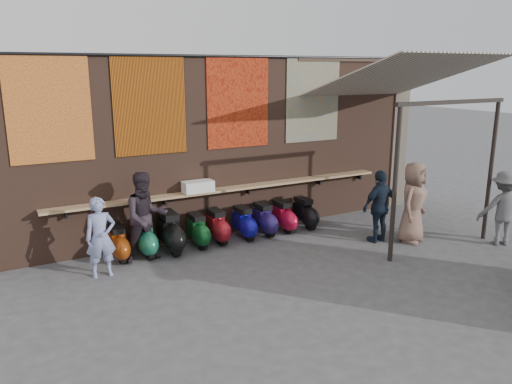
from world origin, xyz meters
TOP-DOWN VIEW (x-y plane):
  - ground at (0.00, 0.00)m, footprint 70.00×70.00m
  - brick_wall at (0.00, 2.70)m, footprint 10.00×0.40m
  - pier_right at (5.20, 2.70)m, footprint 0.50×0.50m
  - eating_counter at (0.00, 2.33)m, footprint 8.00×0.32m
  - shelf_box at (-0.78, 2.30)m, footprint 0.66×0.33m
  - tapestry_redgold at (-3.60, 2.48)m, footprint 1.50×0.02m
  - tapestry_sun at (-1.70, 2.48)m, footprint 1.50×0.02m
  - tapestry_orange at (0.30, 2.48)m, footprint 1.50×0.02m
  - tapestry_multi at (2.30, 2.48)m, footprint 1.50×0.02m
  - hang_rail at (0.00, 2.47)m, footprint 9.50×0.06m
  - scooter_stool_0 at (-2.62, 2.04)m, footprint 0.33×0.73m
  - scooter_stool_1 at (-2.08, 2.03)m, footprint 0.35×0.78m
  - scooter_stool_2 at (-1.56, 1.96)m, footprint 0.40×0.89m
  - scooter_stool_3 at (-0.94, 2.00)m, footprint 0.33×0.74m
  - scooter_stool_4 at (-0.46, 2.04)m, footprint 0.34×0.77m
  - scooter_stool_5 at (0.17, 2.00)m, footprint 0.34×0.75m
  - scooter_stool_6 at (0.70, 2.00)m, footprint 0.34×0.76m
  - scooter_stool_7 at (1.23, 2.00)m, footprint 0.33×0.74m
  - scooter_stool_8 at (1.82, 2.00)m, footprint 0.34×0.75m
  - diner_left at (-3.07, 1.40)m, footprint 0.55×0.37m
  - diner_right at (-2.12, 1.75)m, footprint 0.90×0.71m
  - shopper_navy at (2.69, 0.40)m, footprint 0.95×0.43m
  - shopper_grey at (4.90, -1.01)m, footprint 1.21×1.06m
  - shopper_tan at (3.32, 0.05)m, footprint 1.03×0.89m
  - awning_canvas at (3.50, 0.90)m, footprint 3.20×3.28m
  - awning_ledger at (3.50, 2.49)m, footprint 3.30×0.08m
  - awning_header at (3.50, -0.60)m, footprint 3.00×0.08m
  - awning_post_left at (2.10, -0.60)m, footprint 0.09×0.09m
  - awning_post_right at (4.90, -0.60)m, footprint 0.09×0.09m

SIDE VIEW (x-z plane):
  - ground at x=0.00m, z-range 0.00..0.00m
  - scooter_stool_0 at x=-2.62m, z-range 0.00..0.69m
  - scooter_stool_3 at x=-0.94m, z-range 0.00..0.71m
  - scooter_stool_7 at x=1.23m, z-range 0.00..0.71m
  - scooter_stool_5 at x=0.17m, z-range 0.00..0.71m
  - scooter_stool_8 at x=1.82m, z-range 0.00..0.71m
  - scooter_stool_6 at x=0.70m, z-range 0.00..0.72m
  - scooter_stool_4 at x=-0.46m, z-range 0.00..0.73m
  - scooter_stool_1 at x=-2.08m, z-range 0.00..0.74m
  - scooter_stool_2 at x=-1.56m, z-range 0.00..0.85m
  - diner_left at x=-3.07m, z-range 0.00..1.49m
  - shopper_navy at x=2.69m, z-range 0.00..1.60m
  - shopper_grey at x=4.90m, z-range 0.00..1.62m
  - shopper_tan at x=3.32m, z-range 0.00..1.78m
  - diner_right at x=-2.12m, z-range 0.00..1.80m
  - eating_counter at x=0.00m, z-range 1.08..1.12m
  - shelf_box at x=-0.78m, z-range 1.12..1.37m
  - awning_post_left at x=2.10m, z-range 0.00..3.10m
  - awning_post_right at x=4.90m, z-range 0.00..3.10m
  - brick_wall at x=0.00m, z-range 0.00..4.00m
  - pier_right at x=5.20m, z-range 0.00..4.00m
  - tapestry_redgold at x=-3.60m, z-range 2.00..4.00m
  - tapestry_sun at x=-1.70m, z-range 2.00..4.00m
  - tapestry_orange at x=0.30m, z-range 2.00..4.00m
  - tapestry_multi at x=2.30m, z-range 2.00..4.00m
  - awning_header at x=3.50m, z-range 3.04..3.12m
  - awning_canvas at x=3.50m, z-range 3.07..4.03m
  - awning_ledger at x=3.50m, z-range 3.89..4.01m
  - hang_rail at x=0.00m, z-range 3.95..4.01m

